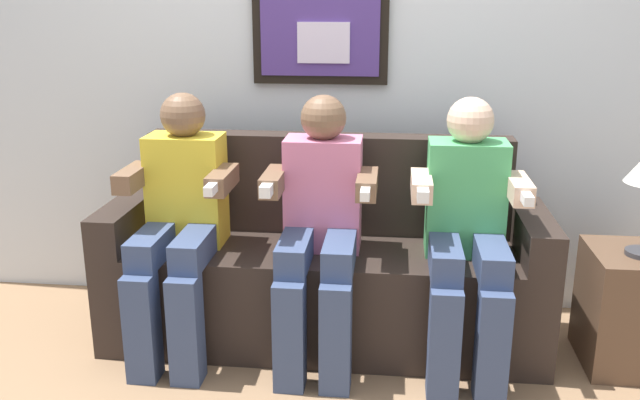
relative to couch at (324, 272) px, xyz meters
name	(u,v)px	position (x,y,z in m)	size (l,w,h in m)	color
ground_plane	(316,372)	(0.00, -0.33, -0.31)	(5.61, 5.61, 0.00)	#8C6B4C
back_wall_assembly	(334,40)	(0.00, 0.44, 0.99)	(4.32, 0.10, 2.60)	silver
couch	(324,272)	(0.00, 0.00, 0.00)	(1.92, 0.58, 0.90)	#2D231E
person_on_left	(180,217)	(-0.60, -0.17, 0.29)	(0.46, 0.56, 1.11)	yellow
person_in_middle	(320,221)	(0.00, -0.17, 0.29)	(0.46, 0.56, 1.11)	pink
person_on_right	(467,226)	(0.60, -0.17, 0.29)	(0.46, 0.56, 1.11)	#4CB266
side_table_right	(635,309)	(1.31, -0.11, -0.06)	(0.40, 0.40, 0.50)	brown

